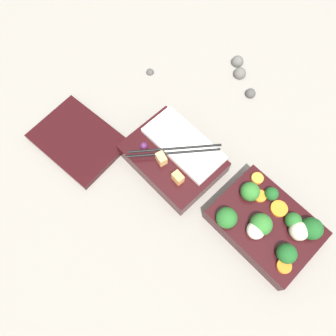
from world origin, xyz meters
TOP-DOWN VIEW (x-y plane):
  - ground_plane at (0.00, 0.00)m, footprint 3.00×3.00m
  - bento_tray_vegetable at (-0.13, -0.02)m, footprint 0.20×0.15m
  - bento_tray_rice at (0.11, 0.00)m, footprint 0.20×0.16m
  - bento_lid at (0.29, 0.13)m, footprint 0.21×0.16m
  - pebble_0 at (0.19, -0.31)m, footprint 0.03×0.03m
  - pebble_1 at (0.11, -0.26)m, footprint 0.02×0.02m
  - pebble_2 at (0.17, -0.28)m, footprint 0.03×0.03m
  - pebble_3 at (0.33, -0.12)m, footprint 0.02×0.02m

SIDE VIEW (x-z plane):
  - ground_plane at x=0.00m, z-range 0.00..0.00m
  - pebble_3 at x=0.33m, z-range 0.00..0.01m
  - pebble_1 at x=0.11m, z-range -0.01..0.02m
  - bento_lid at x=0.29m, z-range 0.00..0.01m
  - pebble_0 at x=0.19m, z-range -0.01..0.02m
  - pebble_2 at x=0.17m, z-range -0.01..0.02m
  - bento_tray_rice at x=0.11m, z-range -0.01..0.06m
  - bento_tray_vegetable at x=-0.13m, z-range -0.01..0.07m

